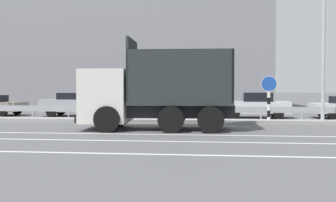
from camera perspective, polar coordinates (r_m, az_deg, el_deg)
name	(u,v)px	position (r m, az deg, el deg)	size (l,w,h in m)	color
ground_plane	(177,126)	(18.20, 1.30, -3.63)	(320.00, 320.00, 0.00)	#565659
lane_strip_0	(152,134)	(14.82, -2.35, -4.86)	(50.55, 0.16, 0.01)	silver
lane_strip_1	(143,141)	(12.97, -3.62, -5.81)	(50.55, 0.16, 0.01)	silver
lane_strip_2	(127,154)	(10.51, -6.04, -7.62)	(50.55, 0.16, 0.01)	silver
median_island	(180,121)	(19.86, 1.73, -2.91)	(27.80, 1.10, 0.18)	gray
median_guardrail	(182,110)	(20.98, 1.99, -1.35)	(50.55, 0.09, 0.78)	#9EA0A5
dump_truck	(139,98)	(16.60, -4.16, 0.43)	(6.45, 2.95, 3.79)	silver
median_road_sign	(269,98)	(19.93, 14.42, 0.43)	(0.79, 0.16, 2.36)	white
street_lamp_1	(325,16)	(20.46, 21.80, 11.36)	(0.71, 2.71, 9.24)	#ADADB2
parked_car_2	(76,104)	(25.21, -13.19, -0.44)	(4.28, 1.85, 1.46)	#A3A3A8
parked_car_3	(154,106)	(23.41, -2.07, -0.72)	(4.26, 1.94, 1.35)	#A3A3A8
parked_car_4	(256,105)	(23.66, 12.60, -0.60)	(3.96, 2.01, 1.50)	silver
background_building_0	(132,48)	(36.70, -5.32, 7.65)	(23.84, 13.84, 10.94)	gray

